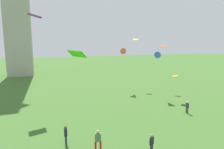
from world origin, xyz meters
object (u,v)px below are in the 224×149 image
object	(u,v)px
kite_flying_1	(136,40)
kite_flying_4	(35,16)
person_4	(187,107)
kite_flying_5	(124,52)
kite_flying_6	(156,56)
kite_flying_0	(163,46)
kite_flying_3	(77,54)
kite_flying_2	(175,76)
person_3	(98,139)
person_0	(152,143)
person_1	(66,134)

from	to	relation	value
kite_flying_1	kite_flying_4	bearing A→B (deg)	-123.66
person_4	kite_flying_5	xyz separation A→B (m)	(-2.53, 13.94, 6.13)
kite_flying_1	kite_flying_6	world-z (taller)	kite_flying_1
kite_flying_1	kite_flying_0	bearing A→B (deg)	-8.83
kite_flying_3	kite_flying_5	bearing A→B (deg)	99.10
kite_flying_2	kite_flying_3	xyz separation A→B (m)	(-15.58, -6.46, 3.96)
person_3	kite_flying_3	xyz separation A→B (m)	(-0.94, 3.25, 6.68)
kite_flying_0	kite_flying_1	bearing A→B (deg)	5.25
kite_flying_3	kite_flying_0	bearing A→B (deg)	81.82
person_0	kite_flying_5	size ratio (longest dim) A/B	0.79
person_1	kite_flying_5	world-z (taller)	kite_flying_5
kite_flying_4	kite_flying_3	bearing A→B (deg)	-76.33
person_0	person_3	bearing A→B (deg)	115.66
person_1	kite_flying_4	world-z (taller)	kite_flying_4
kite_flying_3	kite_flying_5	distance (m)	18.92
kite_flying_5	kite_flying_3	bearing A→B (deg)	94.77
kite_flying_0	kite_flying_5	xyz separation A→B (m)	(-6.71, 2.01, -0.97)
kite_flying_3	person_0	bearing A→B (deg)	-0.27
person_1	kite_flying_5	xyz separation A→B (m)	(12.51, 16.51, 6.05)
person_1	kite_flying_2	xyz separation A→B (m)	(16.95, 7.70, 2.81)
person_0	person_3	distance (m)	4.27
kite_flying_1	kite_flying_3	distance (m)	21.98
person_0	kite_flying_6	bearing A→B (deg)	16.20
person_4	kite_flying_0	world-z (taller)	kite_flying_0
person_0	kite_flying_2	bearing A→B (deg)	5.84
kite_flying_0	kite_flying_6	world-z (taller)	kite_flying_0
kite_flying_5	person_4	bearing A→B (deg)	141.16
person_3	kite_flying_0	distance (m)	24.63
kite_flying_2	person_4	bearing A→B (deg)	-157.77
kite_flying_1	kite_flying_5	xyz separation A→B (m)	(-2.96, -1.52, -2.22)
person_4	kite_flying_4	distance (m)	22.13
person_1	kite_flying_4	distance (m)	15.72
kite_flying_4	kite_flying_5	distance (m)	16.45
person_0	kite_flying_5	world-z (taller)	kite_flying_5
kite_flying_2	kite_flying_0	bearing A→B (deg)	24.17
person_3	kite_flying_0	world-z (taller)	kite_flying_0
kite_flying_1	person_1	bearing A→B (deg)	-96.15
person_4	kite_flying_4	bearing A→B (deg)	75.84
person_1	kite_flying_5	size ratio (longest dim) A/B	0.84
kite_flying_4	kite_flying_1	bearing A→B (deg)	15.68
person_3	kite_flying_6	xyz separation A→B (m)	(13.11, 12.55, 5.50)
person_1	kite_flying_3	bearing A→B (deg)	134.61
person_0	person_4	world-z (taller)	person_0
kite_flying_2	person_0	bearing A→B (deg)	179.45
kite_flying_2	kite_flying_4	xyz separation A→B (m)	(-19.09, 3.27, 8.25)
kite_flying_2	person_3	bearing A→B (deg)	166.22
person_0	kite_flying_5	bearing A→B (deg)	31.80
kite_flying_3	person_1	bearing A→B (deg)	-92.87
kite_flying_2	kite_flying_5	xyz separation A→B (m)	(-4.44, 8.82, 3.25)
kite_flying_0	kite_flying_5	world-z (taller)	kite_flying_0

